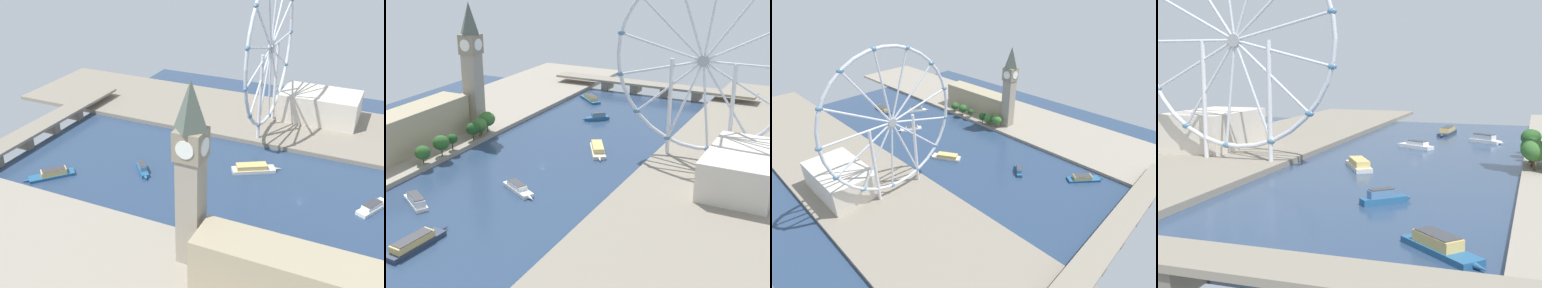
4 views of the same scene
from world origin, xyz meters
The scene contains 12 objects.
ground_plane centered at (0.00, 0.00, 0.00)m, with size 374.26×374.26×0.00m, color navy.
riverbank_right centered at (102.13, 0.00, 1.50)m, with size 90.00×520.00×3.00m, color gray.
clock_tower centered at (-75.84, 34.02, 49.12)m, with size 13.37×13.37×88.78m.
parliament_block centered at (-85.68, -19.52, 16.16)m, with size 22.00×91.09×26.31m, color tan.
tree_row_embankment centered at (-61.03, 4.24, 11.34)m, with size 13.57×77.58×14.64m.
ferris_wheel centered at (83.13, 46.39, 62.98)m, with size 111.27×3.20×115.70m.
riverside_hall centered at (116.94, 13.86, 13.73)m, with size 36.60×58.21×21.47m, color beige.
river_bridge centered at (0.00, 192.91, 7.20)m, with size 186.26×17.27×9.69m.
tour_boat_0 centered at (7.87, -39.42, 1.87)m, with size 26.44×16.67×4.69m.
tour_boat_1 centered at (-9.52, 98.97, 2.29)m, with size 18.16×17.12×5.81m.
tour_boat_2 centered at (-38.72, 147.17, 2.13)m, with size 27.64×25.19×5.33m.
tour_boat_5 centered at (21.06, 35.23, 2.16)m, with size 20.91×30.47×5.04m.
Camera 1 is at (-240.92, -42.91, 153.58)m, focal length 45.42 mm.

